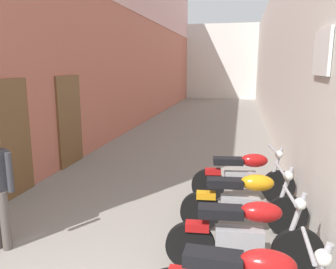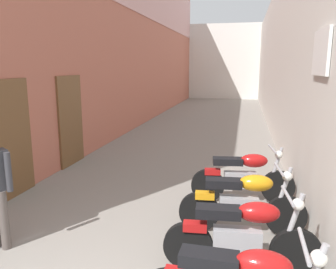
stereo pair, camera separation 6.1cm
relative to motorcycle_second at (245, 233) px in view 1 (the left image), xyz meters
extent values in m
plane|color=gray|center=(-1.65, 8.09, -0.50)|extent=(39.88, 39.88, 0.00)
cube|color=#B76651|center=(-4.43, 10.09, 3.48)|extent=(0.40, 23.88, 7.95)
cube|color=brown|center=(-4.21, 1.55, 0.60)|extent=(0.06, 1.10, 2.20)
cube|color=brown|center=(-4.21, 3.75, 0.60)|extent=(0.06, 1.10, 2.20)
cube|color=beige|center=(1.14, 10.09, 2.15)|extent=(0.40, 23.88, 5.31)
cube|color=white|center=(0.91, 1.15, 2.10)|extent=(0.04, 0.90, 0.60)
cube|color=silver|center=(-1.65, 23.03, 2.24)|extent=(8.17, 2.00, 5.48)
ellipsoid|color=#AD1414|center=(0.17, -1.04, 0.28)|extent=(0.49, 0.27, 0.24)
cube|color=black|center=(-0.29, -1.03, 0.26)|extent=(0.52, 0.23, 0.12)
cylinder|color=#9E9EA3|center=(0.47, -1.05, 0.50)|extent=(0.05, 0.58, 0.04)
sphere|color=silver|center=(0.59, -1.05, 0.40)|extent=(0.14, 0.14, 0.14)
cylinder|color=black|center=(0.61, 0.06, -0.20)|extent=(0.60, 0.14, 0.60)
cylinder|color=black|center=(-0.63, -0.06, -0.20)|extent=(0.60, 0.14, 0.60)
cube|color=#9E9EA3|center=(-0.06, -0.01, -0.08)|extent=(0.58, 0.25, 0.28)
ellipsoid|color=#AD1414|center=(0.17, 0.02, 0.28)|extent=(0.50, 0.30, 0.24)
cube|color=black|center=(-0.29, -0.03, 0.26)|extent=(0.54, 0.27, 0.12)
cylinder|color=#9E9EA3|center=(0.54, 0.05, 0.15)|extent=(0.25, 0.08, 0.77)
cylinder|color=#9E9EA3|center=(0.47, 0.04, 0.50)|extent=(0.09, 0.58, 0.04)
sphere|color=silver|center=(0.59, 0.06, 0.40)|extent=(0.14, 0.14, 0.14)
cube|color=#AD1414|center=(-0.55, -0.05, 0.06)|extent=(0.29, 0.17, 0.10)
cylinder|color=black|center=(0.61, 1.07, -0.20)|extent=(0.61, 0.14, 0.60)
cylinder|color=black|center=(-0.63, 0.94, -0.20)|extent=(0.61, 0.14, 0.60)
cube|color=#9E9EA3|center=(-0.06, 1.00, -0.08)|extent=(0.58, 0.26, 0.28)
ellipsoid|color=orange|center=(0.17, 1.03, 0.28)|extent=(0.50, 0.31, 0.24)
cube|color=black|center=(-0.29, 0.98, 0.26)|extent=(0.54, 0.27, 0.12)
cylinder|color=#9E9EA3|center=(0.54, 1.06, 0.15)|extent=(0.25, 0.09, 0.77)
cylinder|color=#9E9EA3|center=(0.47, 1.06, 0.50)|extent=(0.10, 0.58, 0.04)
sphere|color=silver|center=(0.59, 1.07, 0.40)|extent=(0.14, 0.14, 0.14)
cube|color=orange|center=(-0.55, 0.95, 0.06)|extent=(0.29, 0.17, 0.10)
cylinder|color=black|center=(0.61, 2.28, -0.20)|extent=(0.61, 0.17, 0.60)
cylinder|color=black|center=(-0.63, 2.10, -0.20)|extent=(0.61, 0.17, 0.60)
cube|color=#9E9EA3|center=(-0.06, 2.18, -0.08)|extent=(0.58, 0.28, 0.28)
ellipsoid|color=#AD1414|center=(0.17, 2.22, 0.28)|extent=(0.51, 0.33, 0.24)
cube|color=black|center=(-0.29, 2.15, 0.26)|extent=(0.55, 0.29, 0.12)
cylinder|color=#9E9EA3|center=(0.54, 2.27, 0.15)|extent=(0.25, 0.10, 0.77)
cylinder|color=#9E9EA3|center=(0.47, 2.26, 0.50)|extent=(0.12, 0.58, 0.04)
sphere|color=silver|center=(0.59, 2.28, 0.40)|extent=(0.14, 0.14, 0.14)
cube|color=#AD1414|center=(-0.55, 2.11, 0.06)|extent=(0.30, 0.18, 0.10)
cylinder|color=#564C47|center=(-3.10, -0.14, -0.09)|extent=(0.12, 0.12, 0.82)
cylinder|color=#333338|center=(-2.96, -0.14, 0.59)|extent=(0.08, 0.08, 0.52)
camera|label=1|loc=(-0.11, -3.74, 1.92)|focal=35.99mm
camera|label=2|loc=(-0.05, -3.72, 1.92)|focal=35.99mm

